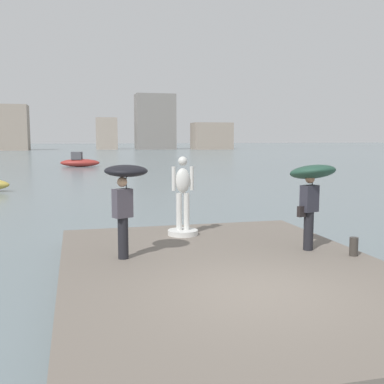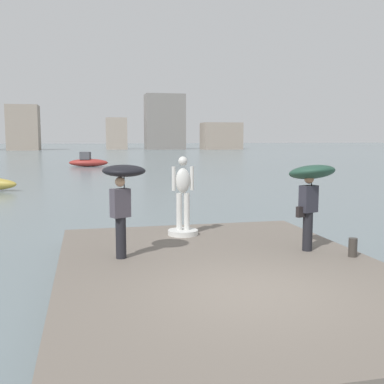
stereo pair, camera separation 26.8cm
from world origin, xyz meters
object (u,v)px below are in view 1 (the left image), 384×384
(onlooker_left, at_px, (125,186))
(onlooker_right, at_px, (312,182))
(mooring_bollard, at_px, (354,247))
(statue_white_figure, at_px, (183,205))
(boat_near, at_px, (79,162))

(onlooker_left, height_order, onlooker_right, onlooker_right)
(mooring_bollard, bearing_deg, statue_white_figure, 135.53)
(mooring_bollard, distance_m, boat_near, 40.50)
(onlooker_right, bearing_deg, mooring_bollard, -51.07)
(statue_white_figure, distance_m, mooring_bollard, 4.36)
(statue_white_figure, xyz_separation_m, mooring_bollard, (3.09, -3.03, -0.58))
(statue_white_figure, distance_m, boat_near, 37.20)
(onlooker_left, bearing_deg, mooring_bollard, -12.19)
(statue_white_figure, distance_m, onlooker_right, 3.42)
(onlooker_right, distance_m, boat_near, 39.68)
(statue_white_figure, bearing_deg, mooring_bollard, -44.47)
(statue_white_figure, height_order, mooring_bollard, statue_white_figure)
(statue_white_figure, distance_m, onlooker_left, 2.72)
(onlooker_left, bearing_deg, statue_white_figure, 49.53)
(statue_white_figure, height_order, onlooker_right, statue_white_figure)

